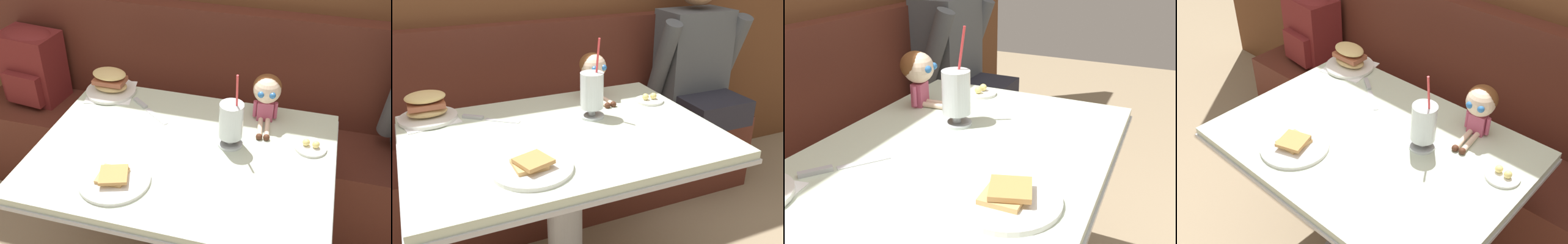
% 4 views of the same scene
% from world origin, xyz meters
% --- Properties ---
extents(booth_bench, '(2.60, 0.48, 1.00)m').
position_xyz_m(booth_bench, '(0.00, 0.81, 0.33)').
color(booth_bench, '#512319').
rests_on(booth_bench, ground).
extents(diner_table, '(1.11, 0.81, 0.74)m').
position_xyz_m(diner_table, '(0.00, 0.18, 0.54)').
color(diner_table, beige).
rests_on(diner_table, ground).
extents(toast_plate, '(0.25, 0.25, 0.04)m').
position_xyz_m(toast_plate, '(-0.18, -0.04, 0.75)').
color(toast_plate, white).
rests_on(toast_plate, diner_table).
extents(milkshake_glass, '(0.10, 0.10, 0.32)m').
position_xyz_m(milkshake_glass, '(0.16, 0.27, 0.84)').
color(milkshake_glass, silver).
rests_on(milkshake_glass, diner_table).
extents(sandwich_plate, '(0.23, 0.23, 0.12)m').
position_xyz_m(sandwich_plate, '(-0.43, 0.50, 0.79)').
color(sandwich_plate, white).
rests_on(sandwich_plate, diner_table).
extents(butter_saucer, '(0.12, 0.12, 0.04)m').
position_xyz_m(butter_saucer, '(0.45, 0.33, 0.75)').
color(butter_saucer, white).
rests_on(butter_saucer, diner_table).
extents(butter_knife, '(0.20, 0.16, 0.01)m').
position_xyz_m(butter_knife, '(-0.24, 0.43, 0.74)').
color(butter_knife, silver).
rests_on(butter_knife, diner_table).
extents(seated_doll, '(0.12, 0.22, 0.20)m').
position_xyz_m(seated_doll, '(0.26, 0.48, 0.87)').
color(seated_doll, '#B74C6B').
rests_on(seated_doll, diner_table).
extents(backpack, '(0.32, 0.27, 0.41)m').
position_xyz_m(backpack, '(-1.02, 0.78, 0.66)').
color(backpack, maroon).
rests_on(backpack, booth_bench).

